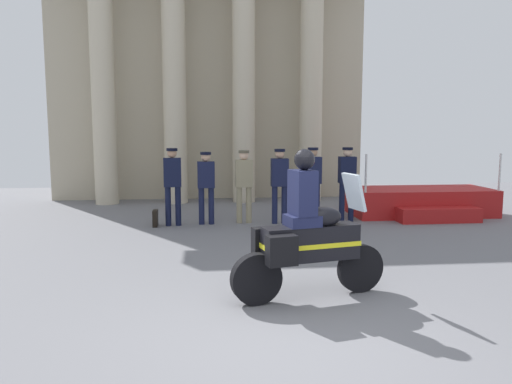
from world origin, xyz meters
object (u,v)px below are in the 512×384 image
at_px(officer_in_row_3, 280,180).
at_px(motorcycle_with_rider, 306,237).
at_px(officer_in_row_2, 244,180).
at_px(officer_in_row_5, 347,178).
at_px(reviewing_stand, 422,203).
at_px(officer_in_row_1, 206,182).
at_px(officer_in_row_0, 173,180).
at_px(briefcase_on_ground, 155,218).
at_px(officer_in_row_4, 313,178).

bearing_deg(officer_in_row_3, motorcycle_with_rider, 82.96).
relative_size(officer_in_row_2, officer_in_row_5, 0.96).
distance_m(officer_in_row_5, motorcycle_with_rider, 5.51).
xyz_separation_m(reviewing_stand, officer_in_row_5, (-2.11, -0.62, 0.70)).
bearing_deg(officer_in_row_5, officer_in_row_1, -1.99).
distance_m(reviewing_stand, officer_in_row_3, 3.83).
bearing_deg(officer_in_row_2, officer_in_row_0, 3.89).
relative_size(officer_in_row_0, officer_in_row_2, 1.04).
bearing_deg(motorcycle_with_rider, briefcase_on_ground, 102.24).
relative_size(reviewing_stand, officer_in_row_2, 2.08).
distance_m(officer_in_row_0, officer_in_row_3, 2.39).
distance_m(officer_in_row_0, officer_in_row_5, 3.98).
relative_size(reviewing_stand, motorcycle_with_rider, 1.68).
bearing_deg(motorcycle_with_rider, officer_in_row_4, 63.62).
distance_m(officer_in_row_5, briefcase_on_ground, 4.46).
bearing_deg(briefcase_on_ground, officer_in_row_1, 6.87).
distance_m(officer_in_row_4, officer_in_row_5, 0.80).
relative_size(officer_in_row_4, motorcycle_with_rider, 0.83).
bearing_deg(officer_in_row_4, officer_in_row_2, -2.52).
bearing_deg(briefcase_on_ground, officer_in_row_2, 6.04).
height_order(reviewing_stand, motorcycle_with_rider, motorcycle_with_rider).
distance_m(officer_in_row_2, motorcycle_with_rider, 5.20).
height_order(officer_in_row_0, officer_in_row_4, officer_in_row_0).
height_order(officer_in_row_5, briefcase_on_ground, officer_in_row_5).
height_order(reviewing_stand, officer_in_row_5, officer_in_row_5).
bearing_deg(officer_in_row_3, reviewing_stand, -171.25).
height_order(officer_in_row_0, officer_in_row_2, officer_in_row_0).
bearing_deg(briefcase_on_ground, officer_in_row_3, 1.15).
bearing_deg(officer_in_row_2, officer_in_row_1, 2.76).
bearing_deg(officer_in_row_2, officer_in_row_4, 177.48).
xyz_separation_m(reviewing_stand, officer_in_row_3, (-3.70, -0.72, 0.68)).
distance_m(officer_in_row_2, officer_in_row_4, 1.59).
height_order(officer_in_row_0, briefcase_on_ground, officer_in_row_0).
xyz_separation_m(officer_in_row_4, officer_in_row_5, (0.80, -0.05, 0.00)).
xyz_separation_m(officer_in_row_0, motorcycle_with_rider, (1.97, -5.01, -0.22)).
height_order(officer_in_row_3, officer_in_row_4, officer_in_row_4).
relative_size(officer_in_row_3, officer_in_row_4, 0.99).
distance_m(officer_in_row_1, officer_in_row_3, 1.66).
bearing_deg(officer_in_row_1, briefcase_on_ground, 4.67).
distance_m(officer_in_row_0, motorcycle_with_rider, 5.39).
bearing_deg(officer_in_row_5, officer_in_row_4, -6.08).
xyz_separation_m(motorcycle_with_rider, briefcase_on_ground, (-2.36, 4.97, -0.61)).
bearing_deg(briefcase_on_ground, officer_in_row_4, 3.22).
bearing_deg(officer_in_row_2, motorcycle_with_rider, 91.90).
bearing_deg(officer_in_row_2, reviewing_stand, -175.08).
bearing_deg(officer_in_row_1, officer_in_row_5, 178.01).
xyz_separation_m(officer_in_row_1, briefcase_on_ground, (-1.13, -0.14, -0.78)).
relative_size(officer_in_row_5, briefcase_on_ground, 4.80).
bearing_deg(reviewing_stand, officer_in_row_0, -173.16).
distance_m(officer_in_row_4, motorcycle_with_rider, 5.32).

